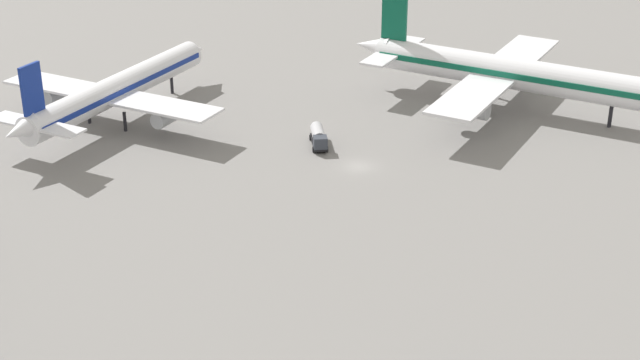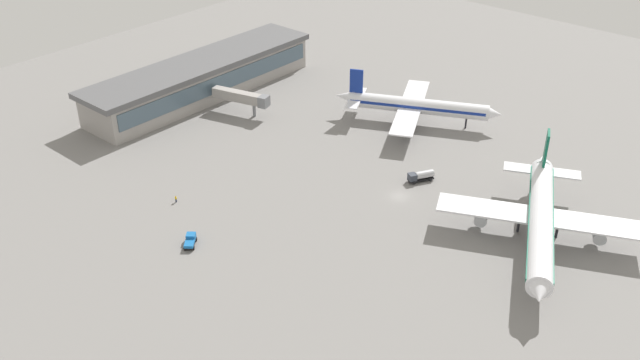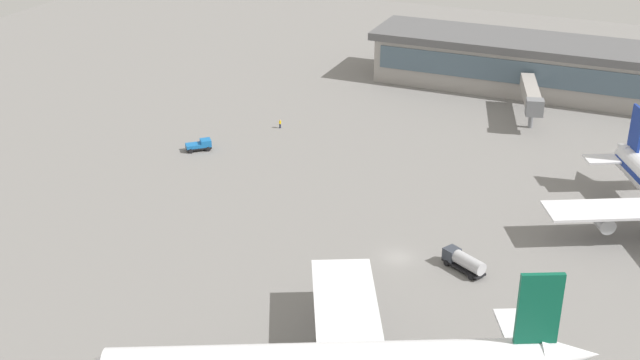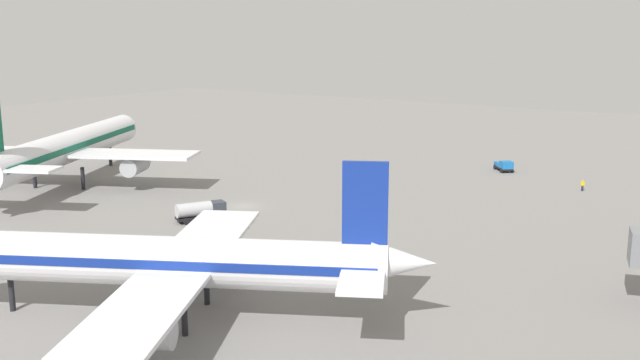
{
  "view_description": "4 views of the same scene",
  "coord_description": "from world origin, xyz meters",
  "px_view_note": "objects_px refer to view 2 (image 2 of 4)",
  "views": [
    {
      "loc": [
        93.42,
        -73.9,
        54.05
      ],
      "look_at": [
        6.28,
        -10.99,
        3.41
      ],
      "focal_mm": 54.11,
      "sensor_mm": 36.0,
      "label": 1
    },
    {
      "loc": [
        116.2,
        76.79,
        86.67
      ],
      "look_at": [
        10.71,
        -14.92,
        3.33
      ],
      "focal_mm": 39.7,
      "sensor_mm": 36.0,
      "label": 2
    },
    {
      "loc": [
        -28.13,
        93.26,
        57.34
      ],
      "look_at": [
        15.07,
        -8.26,
        5.29
      ],
      "focal_mm": 46.22,
      "sensor_mm": 36.0,
      "label": 3
    },
    {
      "loc": [
        -76.18,
        -62.06,
        24.37
      ],
      "look_at": [
        8.99,
        -6.68,
        2.9
      ],
      "focal_mm": 40.88,
      "sensor_mm": 36.0,
      "label": 4
    }
  ],
  "objects_px": {
    "airplane_at_gate": "(541,219)",
    "fuel_truck": "(421,176)",
    "pushback_tractor": "(190,241)",
    "airplane_taxiing": "(416,106)",
    "ground_crew_worker": "(176,199)"
  },
  "relations": [
    {
      "from": "airplane_at_gate",
      "to": "fuel_truck",
      "type": "xyz_separation_m",
      "value": [
        -5.01,
        -32.33,
        -4.49
      ]
    },
    {
      "from": "airplane_at_gate",
      "to": "pushback_tractor",
      "type": "relative_size",
      "value": 10.83
    },
    {
      "from": "pushback_tractor",
      "to": "fuel_truck",
      "type": "bearing_deg",
      "value": -62.32
    },
    {
      "from": "pushback_tractor",
      "to": "airplane_taxiing",
      "type": "bearing_deg",
      "value": -41.93
    },
    {
      "from": "airplane_taxiing",
      "to": "ground_crew_worker",
      "type": "xyz_separation_m",
      "value": [
        69.75,
        -17.54,
        -4.22
      ]
    },
    {
      "from": "fuel_truck",
      "to": "pushback_tractor",
      "type": "height_order",
      "value": "fuel_truck"
    },
    {
      "from": "pushback_tractor",
      "to": "ground_crew_worker",
      "type": "xyz_separation_m",
      "value": [
        -8.45,
        -15.1,
        -0.12
      ]
    },
    {
      "from": "airplane_at_gate",
      "to": "pushback_tractor",
      "type": "distance_m",
      "value": 72.22
    },
    {
      "from": "fuel_truck",
      "to": "ground_crew_worker",
      "type": "xyz_separation_m",
      "value": [
        44.42,
        -36.65,
        -0.54
      ]
    },
    {
      "from": "ground_crew_worker",
      "to": "fuel_truck",
      "type": "bearing_deg",
      "value": 144.39
    },
    {
      "from": "fuel_truck",
      "to": "ground_crew_worker",
      "type": "bearing_deg",
      "value": -9.79
    },
    {
      "from": "airplane_taxiing",
      "to": "fuel_truck",
      "type": "bearing_deg",
      "value": -79.56
    },
    {
      "from": "airplane_taxiing",
      "to": "pushback_tractor",
      "type": "xyz_separation_m",
      "value": [
        78.19,
        -2.43,
        -4.09
      ]
    },
    {
      "from": "pushback_tractor",
      "to": "ground_crew_worker",
      "type": "height_order",
      "value": "pushback_tractor"
    },
    {
      "from": "airplane_at_gate",
      "to": "fuel_truck",
      "type": "height_order",
      "value": "airplane_at_gate"
    }
  ]
}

